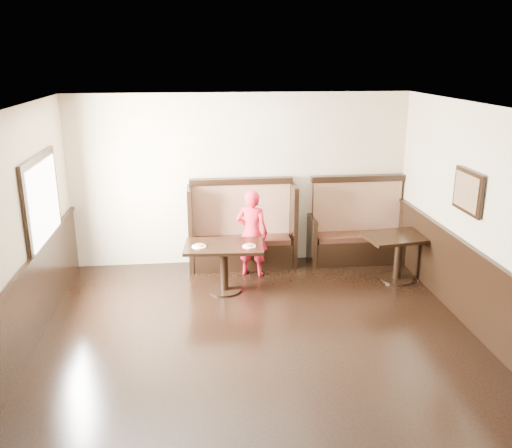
{
  "coord_description": "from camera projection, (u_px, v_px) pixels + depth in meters",
  "views": [
    {
      "loc": [
        -0.7,
        -5.14,
        3.36
      ],
      "look_at": [
        0.13,
        2.35,
        1.0
      ],
      "focal_mm": 38.0,
      "sensor_mm": 36.0,
      "label": 1
    }
  ],
  "objects": [
    {
      "name": "booth_main",
      "position": [
        242.0,
        235.0,
        8.92
      ],
      "size": [
        1.75,
        0.72,
        1.45
      ],
      "color": "black",
      "rests_on": "ground"
    },
    {
      "name": "child",
      "position": [
        252.0,
        233.0,
        8.46
      ],
      "size": [
        0.59,
        0.47,
        1.39
      ],
      "primitive_type": "imported",
      "rotation": [
        0.0,
        0.0,
        2.82
      ],
      "color": "red",
      "rests_on": "ground"
    },
    {
      "name": "pizza_plate_right",
      "position": [
        249.0,
        246.0,
        7.77
      ],
      "size": [
        0.2,
        0.2,
        0.04
      ],
      "color": "white",
      "rests_on": "table_main"
    },
    {
      "name": "ground",
      "position": [
        268.0,
        374.0,
        5.95
      ],
      "size": [
        7.0,
        7.0,
        0.0
      ],
      "primitive_type": "plane",
      "color": "black",
      "rests_on": "ground"
    },
    {
      "name": "table_neighbor",
      "position": [
        399.0,
        247.0,
        8.29
      ],
      "size": [
        1.15,
        0.85,
        0.74
      ],
      "rotation": [
        0.0,
        0.0,
        0.16
      ],
      "color": "black",
      "rests_on": "ground"
    },
    {
      "name": "pizza_plate_left",
      "position": [
        199.0,
        246.0,
        7.76
      ],
      "size": [
        0.21,
        0.21,
        0.04
      ],
      "color": "white",
      "rests_on": "table_main"
    },
    {
      "name": "booth_neighbor",
      "position": [
        357.0,
        233.0,
        9.13
      ],
      "size": [
        1.65,
        0.72,
        1.45
      ],
      "color": "black",
      "rests_on": "ground"
    },
    {
      "name": "room_shell",
      "position": [
        238.0,
        309.0,
        5.99
      ],
      "size": [
        7.0,
        7.0,
        7.0
      ],
      "color": "#C2B18C",
      "rests_on": "ground"
    },
    {
      "name": "table_main",
      "position": [
        224.0,
        256.0,
        7.89
      ],
      "size": [
        1.19,
        0.8,
        0.73
      ],
      "rotation": [
        0.0,
        0.0,
        -0.08
      ],
      "color": "black",
      "rests_on": "ground"
    }
  ]
}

